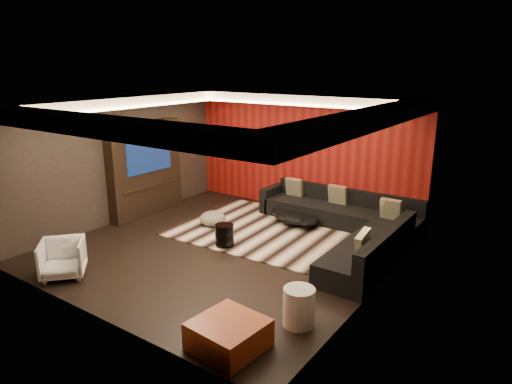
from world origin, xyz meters
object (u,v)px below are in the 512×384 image
Objects in this scene: drum_stool at (224,235)px; orange_ottoman at (229,335)px; coffee_table at (294,219)px; sectional_sofa at (349,226)px; white_side_table at (299,307)px; armchair at (63,258)px.

orange_ottoman is at bearing -50.53° from drum_stool.
sectional_sofa reaches higher than coffee_table.
white_side_table is 0.15× the size of sectional_sofa.
drum_stool is (-0.47, -1.89, 0.11)m from coffee_table.
white_side_table is 1.07m from orange_ottoman.
drum_stool is at bearing -135.15° from sectional_sofa.
sectional_sofa is (1.34, -0.09, 0.13)m from coffee_table.
orange_ottoman is 0.23× the size of sectional_sofa.
drum_stool reaches higher than orange_ottoman.
sectional_sofa reaches higher than orange_ottoman.
armchair reaches higher than coffee_table.
armchair reaches higher than white_side_table.
orange_ottoman is 3.54m from armchair.
armchair is at bearing -166.51° from white_side_table.
drum_stool is 0.12× the size of sectional_sofa.
orange_ottoman is at bearing -69.81° from coffee_table.
armchair is (-1.43, -2.56, 0.08)m from drum_stool.
drum_stool is 2.56m from sectional_sofa.
sectional_sofa is (3.24, 4.36, -0.06)m from armchair.
sectional_sofa is (-0.77, 3.40, -0.01)m from white_side_table.
armchair is (-1.90, -4.45, 0.19)m from coffee_table.
orange_ottoman is at bearing -116.00° from white_side_table.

